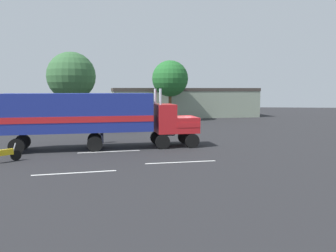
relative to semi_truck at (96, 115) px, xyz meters
The scene contains 11 objects.
ground_plane 6.72m from the semi_truck, 23.00° to the left, with size 120.00×120.00×0.00m, color #232326.
lane_stripe_near 3.02m from the semi_truck, 39.69° to the right, with size 4.40×0.16×0.01m, color silver.
lane_stripe_mid 8.21m from the semi_truck, 31.63° to the right, with size 4.40×0.16×0.01m, color silver.
lane_stripe_far 7.93m from the semi_truck, 80.82° to the right, with size 4.40×0.16×0.01m, color silver.
semi_truck is the anchor object (origin of this frame).
person_bystander 3.27m from the semi_truck, 99.31° to the left, with size 0.34×0.47×1.63m.
parked_car 11.18m from the semi_truck, 92.20° to the left, with size 4.73×3.63×1.57m.
motorcycle 6.98m from the semi_truck, 127.92° to the right, with size 1.37×1.73×1.12m.
tree_left 26.87m from the semi_truck, 115.33° to the left, with size 7.03×7.03×9.85m.
tree_center 24.38m from the semi_truck, 82.65° to the left, with size 5.09×5.09×8.49m.
building_backdrop 30.91m from the semi_truck, 80.96° to the left, with size 23.88×13.14×4.64m.
Camera 1 is at (2.37, -27.25, 4.45)m, focal length 36.93 mm.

